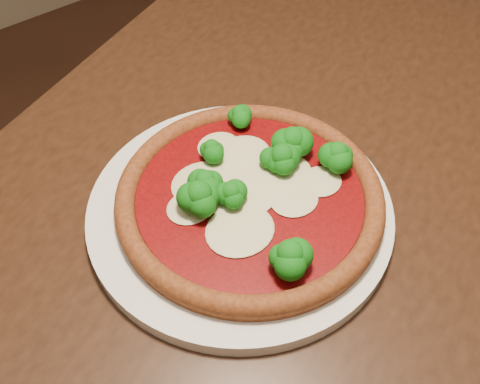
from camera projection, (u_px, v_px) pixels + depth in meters
dining_table at (252, 273)px, 0.69m from camera, size 1.49×1.21×0.75m
plate at (240, 209)px, 0.63m from camera, size 0.35×0.35×0.02m
pizza at (251, 193)px, 0.61m from camera, size 0.31×0.31×0.06m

